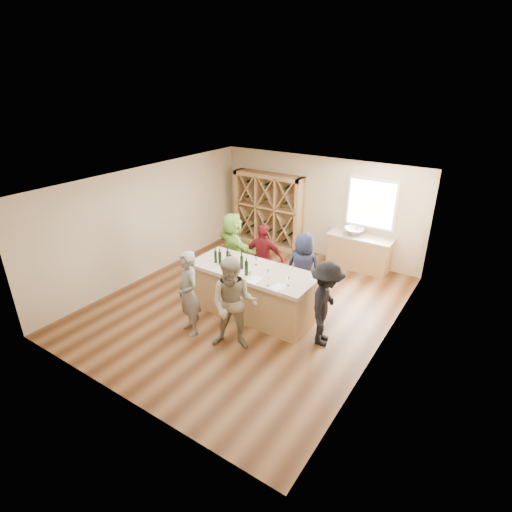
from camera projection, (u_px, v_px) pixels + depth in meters
The scene contains 36 objects.
floor at pixel (248, 306), 9.12m from camera, with size 6.00×7.00×0.10m, color brown.
ceiling at pixel (246, 180), 7.93m from camera, with size 6.00×7.00×0.10m, color white.
wall_back at pixel (319, 206), 11.22m from camera, with size 6.00×0.10×2.80m, color #C6AF8F.
wall_front at pixel (109, 326), 5.83m from camera, with size 6.00×0.10×2.80m, color #C6AF8F.
wall_left at pixel (148, 221), 10.06m from camera, with size 0.10×7.00×2.80m, color #C6AF8F.
wall_right at pixel (390, 285), 6.99m from camera, with size 0.10×7.00×2.80m, color #C6AF8F.
window_frame at pixel (371, 204), 10.26m from camera, with size 1.30×0.06×1.30m, color white.
window_pane at pixel (371, 204), 10.23m from camera, with size 1.18×0.01×1.18m, color white.
wine_rack at pixel (268, 210), 11.89m from camera, with size 2.20×0.45×2.20m, color #AA8151.
back_counter_base at pixel (359, 253), 10.65m from camera, with size 1.60×0.58×0.86m, color #AA8151.
back_counter_top at pixel (360, 237), 10.46m from camera, with size 1.70×0.62×0.06m, color #B2A592.
sink at pixel (354, 231), 10.51m from camera, with size 0.54×0.54×0.19m, color silver.
faucet at pixel (356, 227), 10.62m from camera, with size 0.02×0.02×0.30m, color silver.
tasting_counter_base at pixel (253, 293), 8.54m from camera, with size 2.60×1.00×1.00m, color #AA8151.
tasting_counter_top at pixel (253, 271), 8.32m from camera, with size 2.72×1.12×0.08m, color #B2A592.
wine_bottle_a at pixel (216, 257), 8.53m from camera, with size 0.07×0.07×0.27m, color black.
wine_bottle_b at pixel (220, 258), 8.44m from camera, with size 0.07×0.07×0.28m, color black.
wine_bottle_c at pixel (228, 257), 8.51m from camera, with size 0.07×0.07×0.27m, color black.
wine_bottle_d at pixel (230, 262), 8.27m from camera, with size 0.07×0.07×0.29m, color black.
wine_bottle_e at pixel (242, 262), 8.26m from camera, with size 0.07×0.07×0.28m, color black.
wine_glass_a at pixel (231, 269), 8.08m from camera, with size 0.07×0.07×0.18m, color white.
wine_glass_b at pixel (250, 276), 7.82m from camera, with size 0.07×0.07×0.18m, color white.
wine_glass_c at pixel (268, 282), 7.61m from camera, with size 0.06×0.06×0.16m, color white.
wine_glass_d at pixel (268, 274), 7.89m from camera, with size 0.07×0.07×0.19m, color white.
wine_glass_e at pixel (288, 281), 7.60m from camera, with size 0.07×0.07×0.19m, color white.
tasting_menu_a at pixel (231, 272), 8.17m from camera, with size 0.24×0.32×0.00m, color white.
tasting_menu_b at pixel (254, 280), 7.85m from camera, with size 0.24×0.33×0.00m, color white.
tasting_menu_c at pixel (278, 287), 7.59m from camera, with size 0.23×0.31×0.00m, color white.
person_near_left at pixel (189, 294), 7.77m from camera, with size 0.64×0.47×1.75m, color slate.
person_near_right at pixel (234, 304), 7.32m from camera, with size 0.89×0.49×1.84m, color gray.
person_server at pixel (326, 304), 7.45m from camera, with size 1.10×0.51×1.70m, color black.
person_far_mid at pixel (264, 258), 9.42m from camera, with size 0.97×0.50×1.66m, color #590F14.
person_far_right at pixel (303, 269), 8.85m from camera, with size 0.82×0.53×1.68m, color #191E38.
person_far_left at pixel (233, 247), 9.89m from camera, with size 1.63×0.59×1.76m, color #8CC64C.
wine_bottle_f at pixel (246, 268), 7.99m from camera, with size 0.07×0.07×0.30m, color black.
wine_glass_f at pixel (256, 261), 8.44m from camera, with size 0.07×0.07×0.18m, color white.
Camera 1 is at (4.50, -6.43, 4.73)m, focal length 28.00 mm.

